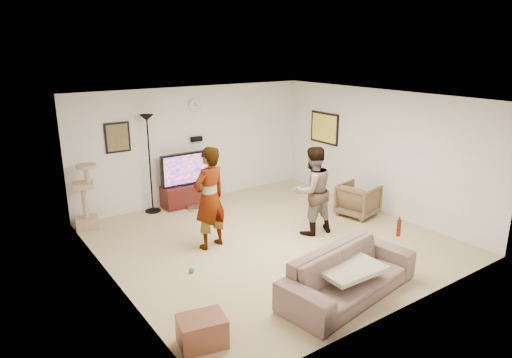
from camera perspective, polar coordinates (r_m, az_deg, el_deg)
floor at (r=8.14m, az=1.79°, el=-7.71°), size 5.50×5.50×0.02m
ceiling at (r=7.47m, az=1.96°, el=10.21°), size 5.50×5.50×0.02m
wall_back at (r=9.98m, az=-7.64°, el=4.35°), size 5.50×0.04×2.50m
wall_front at (r=5.86m, az=18.24°, el=-5.14°), size 5.50×0.04×2.50m
wall_left at (r=6.52m, az=-17.92°, el=-2.92°), size 0.04×5.50×2.50m
wall_right at (r=9.57m, az=15.21°, el=3.38°), size 0.04×5.50×2.50m
wall_clock at (r=9.81m, az=-7.75°, el=9.18°), size 0.26×0.04×0.26m
wall_speaker at (r=9.90m, az=-7.51°, el=5.03°), size 0.25×0.10×0.10m
picture_back at (r=9.26m, az=-17.06°, el=5.03°), size 0.42×0.03×0.52m
picture_right at (r=10.57m, az=8.61°, el=6.37°), size 0.03×0.78×0.62m
tv_stand at (r=9.88m, az=-8.58°, el=-1.93°), size 1.12×0.45×0.46m
console_box at (r=9.63m, az=-7.24°, el=-3.62°), size 0.40×0.30×0.07m
tv at (r=9.72m, az=-8.72°, el=1.30°), size 1.16×0.08×0.69m
tv_screen at (r=9.68m, az=-8.60°, el=1.24°), size 1.07×0.01×0.61m
floor_lamp at (r=9.40m, az=-13.23°, el=1.80°), size 0.32×0.32×2.02m
cat_tree at (r=9.00m, az=-20.84°, el=-2.09°), size 0.48×0.48×1.25m
person_left at (r=7.59m, az=-5.87°, el=-2.41°), size 0.72×0.55×1.76m
person_right at (r=8.20m, az=7.11°, el=-1.48°), size 0.85×0.69×1.63m
sofa at (r=6.46m, az=11.63°, el=-11.65°), size 2.27×1.17×0.63m
throw_blanket at (r=6.39m, az=11.52°, el=-10.85°), size 0.91×0.72×0.06m
beer_bottle at (r=6.98m, az=17.55°, el=-5.91°), size 0.06×0.06×0.25m
armchair at (r=9.37m, az=12.76°, el=-2.58°), size 0.85×0.84×0.66m
side_table at (r=5.51m, az=-6.82°, el=-18.51°), size 0.61×0.50×0.36m
toy_ball at (r=7.08m, az=-8.13°, el=-11.33°), size 0.08×0.08×0.08m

